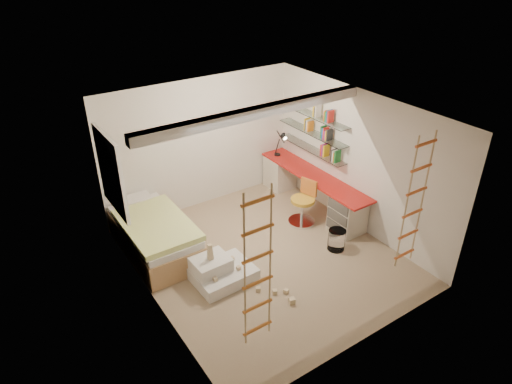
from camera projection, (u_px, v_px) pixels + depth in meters
floor at (266, 257)px, 7.86m from camera, size 4.50×4.50×0.00m
ceiling_beam at (256, 113)px, 6.83m from camera, size 4.00×0.18×0.16m
window_frame at (111, 173)px, 7.22m from camera, size 0.06×1.15×1.35m
window_blind at (113, 172)px, 7.24m from camera, size 0.02×1.00×1.20m
rope_ladder_left at (258, 270)px, 5.19m from camera, size 0.41×0.04×2.13m
rope_ladder_right at (414, 203)px, 6.50m from camera, size 0.41×0.04×2.13m
waste_bin at (337, 240)px, 7.97m from camera, size 0.31×0.31×0.38m
desk at (312, 190)px, 9.11m from camera, size 0.56×2.80×0.75m
shelves at (312, 133)px, 8.84m from camera, size 0.25×1.80×0.71m
bed at (155, 235)px, 7.86m from camera, size 1.02×2.00×0.69m
task_lamp at (282, 140)px, 9.42m from camera, size 0.14×0.36×0.57m
swivel_chair at (303, 208)px, 8.65m from camera, size 0.64×0.64×0.87m
play_platform at (220, 271)px, 7.27m from camera, size 0.96×0.76×0.42m
toy_blocks at (242, 272)px, 7.08m from camera, size 0.95×1.23×0.69m
books at (313, 127)px, 8.78m from camera, size 0.14×0.70×0.92m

